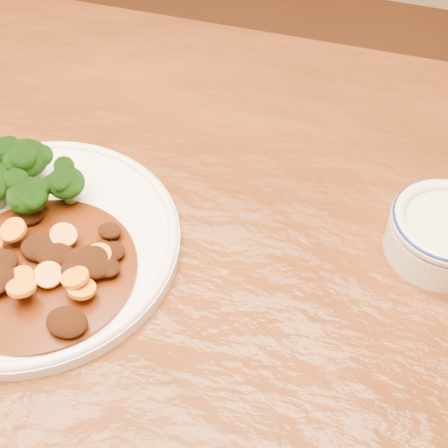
% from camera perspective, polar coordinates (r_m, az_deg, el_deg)
% --- Properties ---
extents(dining_table, '(1.52, 0.93, 0.75)m').
position_cam_1_polar(dining_table, '(0.73, -9.84, -5.95)').
color(dining_table, '#602D11').
rests_on(dining_table, ground).
extents(dinner_plate, '(0.31, 0.31, 0.02)m').
position_cam_1_polar(dinner_plate, '(0.68, -17.02, -1.62)').
color(dinner_plate, white).
rests_on(dinner_plate, dining_table).
extents(broccoli_florets, '(0.16, 0.11, 0.05)m').
position_cam_1_polar(broccoli_florets, '(0.71, -19.41, 4.18)').
color(broccoli_florets, '#64954D').
rests_on(broccoli_florets, dinner_plate).
extents(mince_stew, '(0.19, 0.19, 0.03)m').
position_cam_1_polar(mince_stew, '(0.64, -16.15, -3.64)').
color(mince_stew, '#4C2108').
rests_on(mince_stew, dinner_plate).
extents(dip_bowl, '(0.12, 0.12, 0.05)m').
position_cam_1_polar(dip_bowl, '(0.67, 19.51, -0.66)').
color(dip_bowl, beige).
rests_on(dip_bowl, dining_table).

